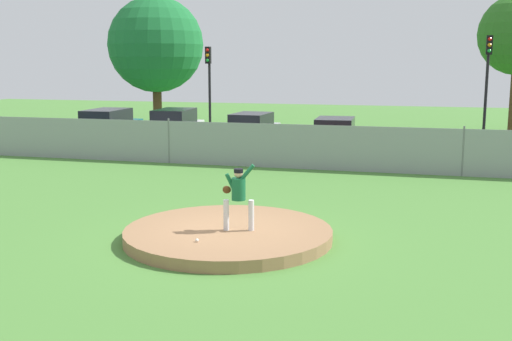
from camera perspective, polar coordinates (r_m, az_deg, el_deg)
name	(u,v)px	position (r m, az deg, el deg)	size (l,w,h in m)	color
ground_plane	(284,189)	(20.34, 2.58, -1.74)	(80.00, 80.00, 0.00)	#4C8438
asphalt_strip	(325,153)	(28.58, 6.29, 1.62)	(44.00, 7.00, 0.01)	#2B2B2D
pitchers_mound	(228,234)	(14.68, -2.55, -5.82)	(4.86, 4.86, 0.27)	#99704C
pitcher_youth	(238,193)	(14.28, -1.64, -2.02)	(0.79, 0.32, 1.56)	silver
baseball	(197,240)	(13.62, -5.40, -6.35)	(0.07, 0.07, 0.07)	white
chainlink_fence	(307,147)	(24.06, 4.67, 2.15)	(28.58, 0.07, 1.82)	gray
parked_car_silver	(251,132)	(29.70, -0.42, 3.55)	(1.93, 4.20, 1.69)	#B7BABF
parked_car_red	(335,137)	(28.09, 7.19, 3.05)	(1.94, 4.11, 1.63)	#A81919
parked_car_teal	(107,128)	(31.92, -13.42, 3.80)	(1.94, 4.84, 1.77)	#146066
parked_car_white	(175,129)	(30.80, -7.44, 3.80)	(2.03, 4.66, 1.81)	silver
traffic_cone_orange	(192,151)	(27.23, -5.86, 1.76)	(0.40, 0.40, 0.55)	orange
traffic_light_near	(209,76)	(34.23, -4.31, 8.61)	(0.28, 0.46, 4.87)	black
traffic_light_far	(487,72)	(32.07, 20.35, 8.42)	(0.28, 0.46, 5.31)	black
tree_broad_left	(156,45)	(40.65, -9.12, 11.25)	(6.00, 6.00, 8.13)	#4C331E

